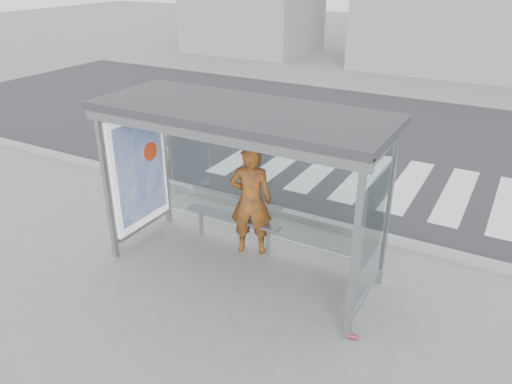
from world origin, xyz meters
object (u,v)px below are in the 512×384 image
bus_shelter (221,146)px  person (251,200)px  soda_can (353,337)px  bench (234,217)px

bus_shelter → person: 1.17m
person → soda_can: 2.70m
bus_shelter → person: bus_shelter is taller
person → bench: 0.55m
bench → person: bearing=-6.1°
bus_shelter → person: (0.23, 0.48, -1.04)m
bus_shelter → bench: (-0.13, 0.52, -1.45)m
person → soda_can: size_ratio=15.38×
soda_can → bus_shelter: bearing=163.2°
person → bench: bearing=-27.8°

